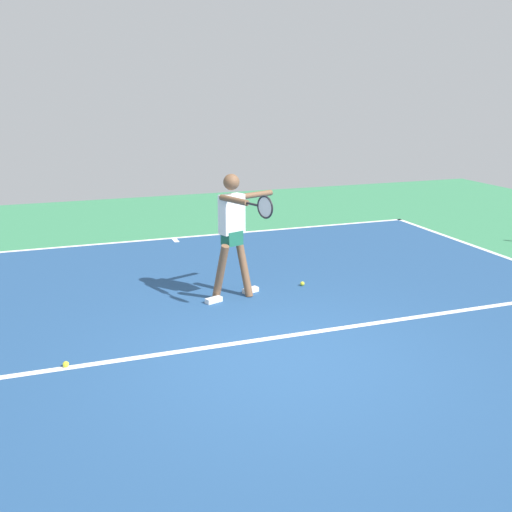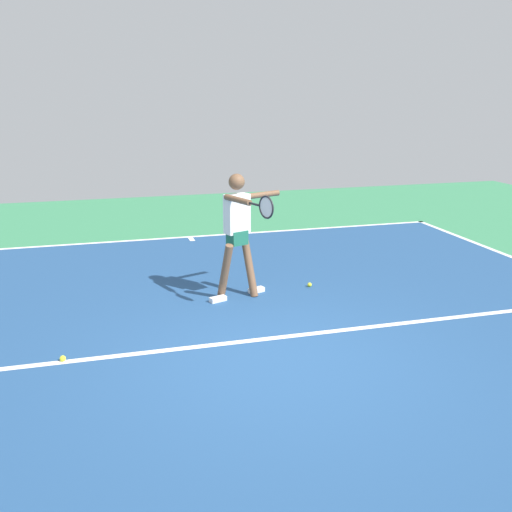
{
  "view_description": "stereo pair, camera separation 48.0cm",
  "coord_description": "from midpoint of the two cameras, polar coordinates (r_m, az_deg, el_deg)",
  "views": [
    {
      "loc": [
        2.32,
        5.5,
        2.85
      ],
      "look_at": [
        -0.03,
        -1.07,
        0.9
      ],
      "focal_mm": 41.6,
      "sensor_mm": 36.0,
      "label": 1
    },
    {
      "loc": [
        1.86,
        5.65,
        2.85
      ],
      "look_at": [
        -0.03,
        -1.07,
        0.9
      ],
      "focal_mm": 41.6,
      "sensor_mm": 36.0,
      "label": 2
    }
  ],
  "objects": [
    {
      "name": "ground_plane",
      "position": [
        6.6,
        0.83,
        -9.98
      ],
      "size": [
        21.77,
        21.77,
        0.0
      ],
      "primitive_type": "plane",
      "color": "#388456"
    },
    {
      "name": "court_surface",
      "position": [
        6.6,
        0.83,
        -9.96
      ],
      "size": [
        10.61,
        11.93,
        0.0
      ],
      "primitive_type": "cube",
      "color": "navy",
      "rests_on": "ground_plane"
    },
    {
      "name": "court_line_baseline_near",
      "position": [
        12.02,
        -9.08,
        1.71
      ],
      "size": [
        10.61,
        0.1,
        0.01
      ],
      "primitive_type": "cube",
      "color": "white",
      "rests_on": "ground_plane"
    },
    {
      "name": "court_line_service",
      "position": [
        7.12,
        -0.87,
        -7.99
      ],
      "size": [
        7.96,
        0.1,
        0.01
      ],
      "primitive_type": "cube",
      "color": "white",
      "rests_on": "ground_plane"
    },
    {
      "name": "court_line_centre_mark",
      "position": [
        11.83,
        -8.89,
        1.49
      ],
      "size": [
        0.1,
        0.3,
        0.01
      ],
      "primitive_type": "cube",
      "color": "white",
      "rests_on": "ground_plane"
    },
    {
      "name": "tennis_player",
      "position": [
        8.2,
        -3.83,
        2.69
      ],
      "size": [
        1.13,
        1.33,
        1.78
      ],
      "rotation": [
        0.0,
        0.0,
        0.35
      ],
      "color": "brown",
      "rests_on": "ground_plane"
    },
    {
      "name": "tennis_ball_near_service_line",
      "position": [
        6.82,
        -19.79,
        -9.8
      ],
      "size": [
        0.07,
        0.07,
        0.07
      ],
      "primitive_type": "sphere",
      "color": "yellow",
      "rests_on": "ground_plane"
    },
    {
      "name": "tennis_ball_centre_court",
      "position": [
        8.99,
        2.95,
        -2.69
      ],
      "size": [
        0.07,
        0.07,
        0.07
      ],
      "primitive_type": "sphere",
      "color": "yellow",
      "rests_on": "ground_plane"
    }
  ]
}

